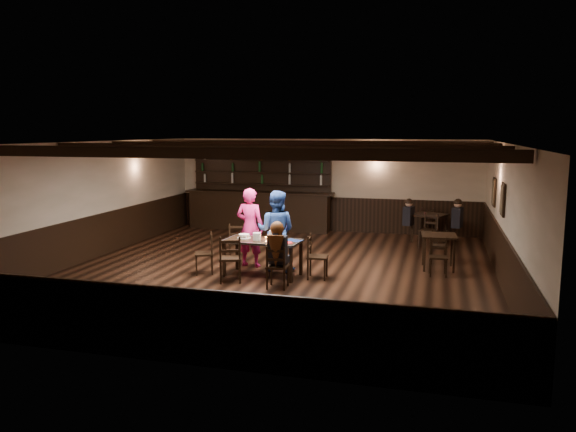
% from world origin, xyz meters
% --- Properties ---
extents(ground, '(10.00, 10.00, 0.00)m').
position_xyz_m(ground, '(0.00, 0.00, 0.00)').
color(ground, black).
rests_on(ground, ground).
extents(room_shell, '(9.02, 10.02, 2.71)m').
position_xyz_m(room_shell, '(0.01, 0.04, 1.75)').
color(room_shell, beige).
rests_on(room_shell, ground).
extents(dining_table, '(1.59, 0.87, 0.75)m').
position_xyz_m(dining_table, '(-0.17, -0.55, 0.67)').
color(dining_table, black).
rests_on(dining_table, ground).
extents(chair_near_left, '(0.55, 0.54, 0.93)m').
position_xyz_m(chair_near_left, '(-0.63, -1.19, 0.54)').
color(chair_near_left, black).
rests_on(chair_near_left, ground).
extents(chair_near_right, '(0.40, 0.38, 0.83)m').
position_xyz_m(chair_near_right, '(0.37, -1.39, 0.48)').
color(chair_near_right, black).
rests_on(chair_near_right, ground).
extents(chair_end_left, '(0.51, 0.51, 0.84)m').
position_xyz_m(chair_end_left, '(-1.34, -0.65, 0.49)').
color(chair_end_left, black).
rests_on(chair_end_left, ground).
extents(chair_end_right, '(0.43, 0.44, 0.89)m').
position_xyz_m(chair_end_right, '(0.87, -0.45, 0.52)').
color(chair_end_right, black).
rests_on(chair_end_right, ground).
extents(chair_far_pushed, '(0.48, 0.47, 0.82)m').
position_xyz_m(chair_far_pushed, '(-1.21, 0.75, 0.48)').
color(chair_far_pushed, black).
rests_on(chair_far_pushed, ground).
extents(woman_pink, '(0.66, 0.47, 1.72)m').
position_xyz_m(woman_pink, '(-0.69, 0.19, 0.86)').
color(woman_pink, '#FF38A6').
rests_on(woman_pink, ground).
extents(man_blue, '(0.84, 0.65, 1.71)m').
position_xyz_m(man_blue, '(-0.04, -0.03, 0.85)').
color(man_blue, navy).
rests_on(man_blue, ground).
extents(seated_person, '(0.35, 0.52, 0.84)m').
position_xyz_m(seated_person, '(0.37, -1.34, 0.84)').
color(seated_person, black).
rests_on(seated_person, ground).
extents(cake, '(0.28, 0.28, 0.09)m').
position_xyz_m(cake, '(-0.59, -0.48, 0.79)').
color(cake, white).
rests_on(cake, dining_table).
extents(plate_stack_a, '(0.16, 0.16, 0.15)m').
position_xyz_m(plate_stack_a, '(-0.27, -0.61, 0.83)').
color(plate_stack_a, white).
rests_on(plate_stack_a, dining_table).
extents(plate_stack_b, '(0.16, 0.16, 0.19)m').
position_xyz_m(plate_stack_b, '(0.04, -0.49, 0.85)').
color(plate_stack_b, white).
rests_on(plate_stack_b, dining_table).
extents(tea_light, '(0.04, 0.04, 0.06)m').
position_xyz_m(tea_light, '(-0.13, -0.44, 0.78)').
color(tea_light, '#A5A8AD').
rests_on(tea_light, dining_table).
extents(salt_shaker, '(0.04, 0.04, 0.10)m').
position_xyz_m(salt_shaker, '(0.18, -0.60, 0.80)').
color(salt_shaker, silver).
rests_on(salt_shaker, dining_table).
extents(pepper_shaker, '(0.04, 0.04, 0.10)m').
position_xyz_m(pepper_shaker, '(0.29, -0.65, 0.80)').
color(pepper_shaker, '#A5A8AD').
rests_on(pepper_shaker, dining_table).
extents(drink_glass, '(0.07, 0.07, 0.11)m').
position_xyz_m(drink_glass, '(0.08, -0.44, 0.81)').
color(drink_glass, silver).
rests_on(drink_glass, dining_table).
extents(menu_red, '(0.37, 0.32, 0.00)m').
position_xyz_m(menu_red, '(0.33, -0.71, 0.75)').
color(menu_red, '#9F1117').
rests_on(menu_red, dining_table).
extents(menu_blue, '(0.41, 0.36, 0.00)m').
position_xyz_m(menu_blue, '(0.45, -0.44, 0.75)').
color(menu_blue, '#0F1E4B').
rests_on(menu_blue, dining_table).
extents(bar_counter, '(4.46, 0.70, 2.20)m').
position_xyz_m(bar_counter, '(-1.94, 4.72, 0.73)').
color(bar_counter, black).
rests_on(bar_counter, ground).
extents(back_table_a, '(0.77, 0.77, 0.75)m').
position_xyz_m(back_table_a, '(3.29, 1.00, 0.64)').
color(back_table_a, black).
rests_on(back_table_a, ground).
extents(back_table_b, '(1.05, 1.05, 0.75)m').
position_xyz_m(back_table_b, '(3.03, 3.97, 0.65)').
color(back_table_b, black).
rests_on(back_table_b, ground).
extents(bg_patron_left, '(0.30, 0.39, 0.71)m').
position_xyz_m(bg_patron_left, '(2.50, 3.76, 0.82)').
color(bg_patron_left, black).
rests_on(bg_patron_left, ground).
extents(bg_patron_right, '(0.31, 0.41, 0.75)m').
position_xyz_m(bg_patron_right, '(3.73, 3.71, 0.84)').
color(bg_patron_right, black).
rests_on(bg_patron_right, ground).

